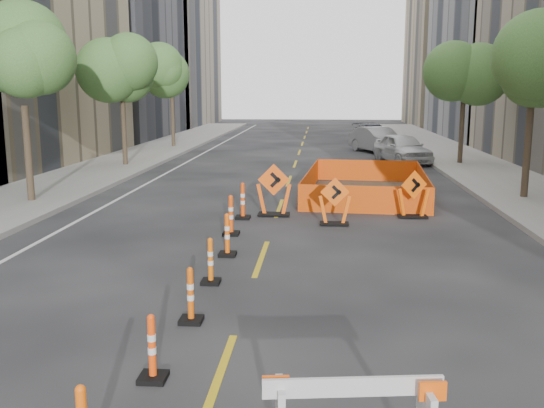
# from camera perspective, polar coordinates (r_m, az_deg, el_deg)

# --- Properties ---
(ground_plane) EXTENTS (140.00, 140.00, 0.00)m
(ground_plane) POSITION_cam_1_polar(r_m,az_deg,el_deg) (10.22, -3.23, -11.21)
(ground_plane) COLOR black
(sidewalk_left) EXTENTS (4.00, 90.00, 0.15)m
(sidewalk_left) POSITION_cam_1_polar(r_m,az_deg,el_deg) (24.05, -20.88, 1.06)
(sidewalk_left) COLOR gray
(sidewalk_left) RESTS_ON ground
(sidewalk_right) EXTENTS (4.00, 90.00, 0.15)m
(sidewalk_right) POSITION_cam_1_polar(r_m,az_deg,el_deg) (23.03, 24.01, 0.44)
(sidewalk_right) COLOR gray
(sidewalk_right) RESTS_ON ground
(bld_left_d) EXTENTS (12.00, 16.00, 14.00)m
(bld_left_d) POSITION_cam_1_polar(r_m,az_deg,el_deg) (52.03, -16.50, 13.81)
(bld_left_d) COLOR #4C4C51
(bld_left_d) RESTS_ON ground
(bld_left_e) EXTENTS (12.00, 20.00, 20.00)m
(bld_left_e) POSITION_cam_1_polar(r_m,az_deg,el_deg) (67.81, -11.51, 15.75)
(bld_left_e) COLOR gray
(bld_left_e) RESTS_ON ground
(bld_right_d) EXTENTS (12.00, 18.00, 20.00)m
(bld_right_d) POSITION_cam_1_polar(r_m,az_deg,el_deg) (52.38, 23.02, 16.69)
(bld_right_d) COLOR gray
(bld_right_d) RESTS_ON ground
(bld_right_e) EXTENTS (12.00, 14.00, 16.00)m
(bld_right_e) POSITION_cam_1_polar(r_m,az_deg,el_deg) (69.90, 18.10, 13.64)
(bld_right_e) COLOR tan
(bld_right_e) RESTS_ON ground
(tree_l_b) EXTENTS (2.80, 2.80, 5.95)m
(tree_l_b) POSITION_cam_1_polar(r_m,az_deg,el_deg) (21.71, -22.50, 11.80)
(tree_l_b) COLOR #382B1E
(tree_l_b) RESTS_ON ground
(tree_l_c) EXTENTS (2.80, 2.80, 5.95)m
(tree_l_c) POSITION_cam_1_polar(r_m,az_deg,el_deg) (30.97, -13.98, 11.73)
(tree_l_c) COLOR #382B1E
(tree_l_c) RESTS_ON ground
(tree_l_d) EXTENTS (2.80, 2.80, 5.95)m
(tree_l_d) POSITION_cam_1_polar(r_m,az_deg,el_deg) (40.58, -9.44, 11.59)
(tree_l_d) COLOR #382B1E
(tree_l_d) RESTS_ON ground
(tree_r_b) EXTENTS (2.80, 2.80, 5.95)m
(tree_r_b) POSITION_cam_1_polar(r_m,az_deg,el_deg) (22.54, 23.42, 11.67)
(tree_r_b) COLOR #382B1E
(tree_r_b) RESTS_ON ground
(tree_r_c) EXTENTS (2.80, 2.80, 5.95)m
(tree_r_c) POSITION_cam_1_polar(r_m,az_deg,el_deg) (32.19, 17.68, 11.49)
(tree_r_c) COLOR #382B1E
(tree_r_c) RESTS_ON ground
(channelizer_1) EXTENTS (0.37, 0.37, 0.93)m
(channelizer_1) POSITION_cam_1_polar(r_m,az_deg,el_deg) (8.37, -11.23, -13.10)
(channelizer_1) COLOR #FF440A
(channelizer_1) RESTS_ON ground
(channelizer_2) EXTENTS (0.38, 0.38, 0.96)m
(channelizer_2) POSITION_cam_1_polar(r_m,az_deg,el_deg) (10.21, -7.67, -8.47)
(channelizer_2) COLOR #DB5209
(channelizer_2) RESTS_ON ground
(channelizer_3) EXTENTS (0.37, 0.37, 0.94)m
(channelizer_3) POSITION_cam_1_polar(r_m,az_deg,el_deg) (12.14, -5.81, -5.34)
(channelizer_3) COLOR #EA6109
(channelizer_3) RESTS_ON ground
(channelizer_4) EXTENTS (0.40, 0.40, 1.01)m
(channelizer_4) POSITION_cam_1_polar(r_m,az_deg,el_deg) (14.09, -4.23, -2.90)
(channelizer_4) COLOR #EC5509
(channelizer_4) RESTS_ON ground
(channelizer_5) EXTENTS (0.43, 0.43, 1.08)m
(channelizer_5) POSITION_cam_1_polar(r_m,az_deg,el_deg) (16.09, -3.89, -1.05)
(channelizer_5) COLOR #F0470A
(channelizer_5) RESTS_ON ground
(channelizer_6) EXTENTS (0.43, 0.43, 1.10)m
(channelizer_6) POSITION_cam_1_polar(r_m,az_deg,el_deg) (18.08, -2.77, 0.30)
(channelizer_6) COLOR #EE440A
(channelizer_6) RESTS_ON ground
(chevron_sign_left) EXTENTS (1.11, 0.71, 1.61)m
(chevron_sign_left) POSITION_cam_1_polar(r_m,az_deg,el_deg) (18.46, 0.17, 1.33)
(chevron_sign_left) COLOR #F2500A
(chevron_sign_left) RESTS_ON ground
(chevron_sign_center) EXTENTS (0.96, 0.62, 1.38)m
(chevron_sign_center) POSITION_cam_1_polar(r_m,az_deg,el_deg) (17.31, 5.92, 0.25)
(chevron_sign_center) COLOR #F3570A
(chevron_sign_center) RESTS_ON ground
(chevron_sign_right) EXTENTS (1.12, 0.92, 1.45)m
(chevron_sign_right) POSITION_cam_1_polar(r_m,az_deg,el_deg) (18.67, 13.18, 0.90)
(chevron_sign_right) COLOR #F35A0A
(chevron_sign_right) RESTS_ON ground
(safety_fence) EXTENTS (4.69, 7.36, 0.88)m
(safety_fence) POSITION_cam_1_polar(r_m,az_deg,el_deg) (22.53, 8.82, 1.98)
(safety_fence) COLOR orange
(safety_fence) RESTS_ON ground
(parked_car_near) EXTENTS (3.04, 4.88, 1.55)m
(parked_car_near) POSITION_cam_1_polar(r_m,az_deg,el_deg) (32.72, 12.18, 5.15)
(parked_car_near) COLOR silver
(parked_car_near) RESTS_ON ground
(parked_car_mid) EXTENTS (3.44, 4.98, 1.56)m
(parked_car_mid) POSITION_cam_1_polar(r_m,az_deg,el_deg) (37.81, 9.91, 5.96)
(parked_car_mid) COLOR #9A999E
(parked_car_mid) RESTS_ON ground
(parked_car_far) EXTENTS (2.95, 5.30, 1.45)m
(parked_car_far) POSITION_cam_1_polar(r_m,az_deg,el_deg) (43.25, 9.40, 6.49)
(parked_car_far) COLOR black
(parked_car_far) RESTS_ON ground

